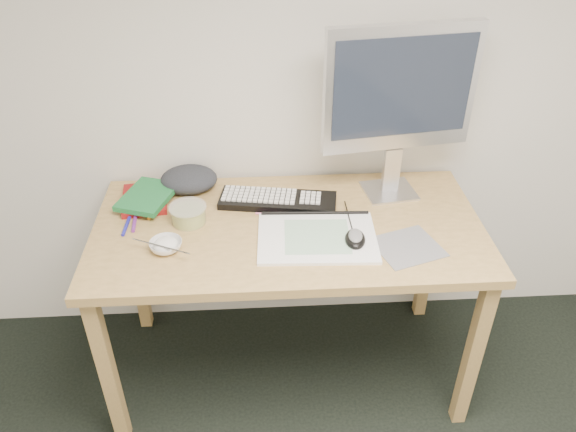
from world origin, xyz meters
name	(u,v)px	position (x,y,z in m)	size (l,w,h in m)	color
desk	(288,243)	(-0.04, 1.43, 0.67)	(1.40, 0.70, 0.75)	tan
mousepad	(408,247)	(0.35, 1.27, 0.75)	(0.21, 0.19, 0.00)	slate
sketchpad	(317,238)	(0.05, 1.34, 0.76)	(0.41, 0.29, 0.01)	white
keyboard	(278,201)	(-0.07, 1.57, 0.76)	(0.44, 0.14, 0.03)	black
monitor	(400,94)	(0.37, 1.63, 1.16)	(0.56, 0.20, 0.65)	silver
mouse	(355,236)	(0.18, 1.31, 0.78)	(0.07, 0.11, 0.04)	black
rice_bowl	(166,246)	(-0.46, 1.31, 0.77)	(0.11, 0.11, 0.03)	silver
chopsticks	(161,246)	(-0.47, 1.28, 0.79)	(0.02, 0.02, 0.21)	#BABABD
fruit_tub	(188,214)	(-0.40, 1.47, 0.78)	(0.14, 0.14, 0.07)	#E6B951
book_red	(145,199)	(-0.58, 1.62, 0.76)	(0.16, 0.22, 0.02)	maroon
book_green	(148,196)	(-0.56, 1.60, 0.78)	(0.17, 0.23, 0.02)	#1B6E35
cloth_lump	(189,179)	(-0.42, 1.71, 0.79)	(0.19, 0.15, 0.08)	#27292F
pencil_pink	(281,214)	(-0.06, 1.49, 0.75)	(0.01, 0.01, 0.19)	pink
pencil_tan	(306,211)	(0.03, 1.51, 0.75)	(0.01, 0.01, 0.20)	tan
pencil_black	(310,211)	(0.04, 1.51, 0.75)	(0.01, 0.01, 0.18)	black
marker_blue	(127,224)	(-0.62, 1.46, 0.76)	(0.01, 0.01, 0.14)	#1E1EA6
marker_orange	(147,210)	(-0.56, 1.55, 0.76)	(0.01, 0.01, 0.12)	orange
marker_purple	(135,220)	(-0.60, 1.49, 0.76)	(0.01, 0.01, 0.14)	#70278F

